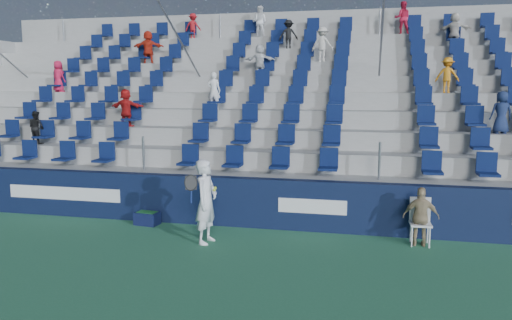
{
  "coord_description": "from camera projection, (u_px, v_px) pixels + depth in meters",
  "views": [
    {
      "loc": [
        2.72,
        -8.35,
        3.39
      ],
      "look_at": [
        0.2,
        2.8,
        1.7
      ],
      "focal_mm": 35.0,
      "sensor_mm": 36.0,
      "label": 1
    }
  ],
  "objects": [
    {
      "name": "line_judge",
      "position": [
        421.0,
        217.0,
        10.62
      ],
      "size": [
        0.76,
        0.34,
        1.28
      ],
      "primitive_type": "imported",
      "rotation": [
        0.0,
        0.0,
        3.11
      ],
      "color": "tan",
      "rests_on": "ground"
    },
    {
      "name": "ball_bin",
      "position": [
        147.0,
        218.0,
        12.33
      ],
      "size": [
        0.62,
        0.44,
        0.32
      ],
      "color": "#10173D",
      "rests_on": "ground"
    },
    {
      "name": "sponsor_wall",
      "position": [
        251.0,
        202.0,
        12.1
      ],
      "size": [
        24.0,
        0.32,
        1.2
      ],
      "color": "#0F1938",
      "rests_on": "ground"
    },
    {
      "name": "ground",
      "position": [
        212.0,
        273.0,
        9.15
      ],
      "size": [
        70.0,
        70.0,
        0.0
      ],
      "primitive_type": "plane",
      "color": "#32754F",
      "rests_on": "ground"
    },
    {
      "name": "grandstand",
      "position": [
        286.0,
        124.0,
        16.79
      ],
      "size": [
        24.0,
        8.17,
        6.63
      ],
      "color": "#A5A5A0",
      "rests_on": "ground"
    },
    {
      "name": "line_judge_chair",
      "position": [
        420.0,
        218.0,
        10.78
      ],
      "size": [
        0.46,
        0.47,
        1.01
      ],
      "color": "white",
      "rests_on": "ground"
    },
    {
      "name": "tennis_player",
      "position": [
        206.0,
        201.0,
        10.8
      ],
      "size": [
        0.69,
        0.72,
        1.84
      ],
      "color": "white",
      "rests_on": "ground"
    }
  ]
}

